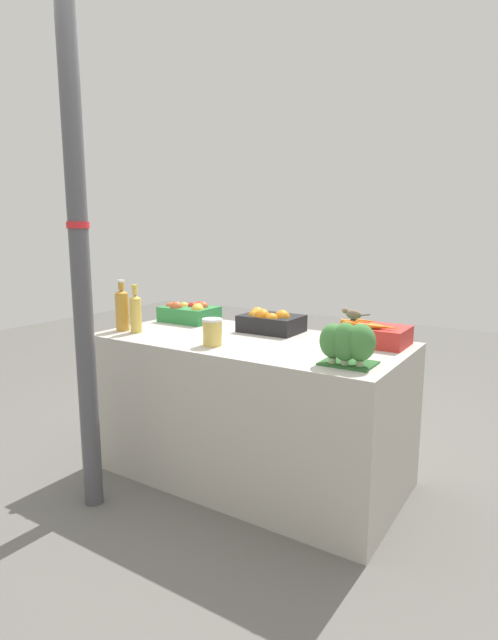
{
  "coord_description": "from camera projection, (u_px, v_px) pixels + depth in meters",
  "views": [
    {
      "loc": [
        1.38,
        -2.16,
        1.33
      ],
      "look_at": [
        0.0,
        0.0,
        0.87
      ],
      "focal_mm": 28.0,
      "sensor_mm": 36.0,
      "label": 1
    }
  ],
  "objects": [
    {
      "name": "sparrow_bird",
      "position": [
        353.0,
        314.0,
        2.09
      ],
      "size": [
        0.14,
        0.05,
        0.05
      ],
      "rotation": [
        0.0,
        0.0,
        2.95
      ],
      "color": "#4C3D2D",
      "rests_on": "broccoli_pile"
    },
    {
      "name": "broccoli_pile",
      "position": [
        347.0,
        343.0,
        2.07
      ],
      "size": [
        0.23,
        0.19,
        0.19
      ],
      "color": "#2D602D",
      "rests_on": "market_table"
    },
    {
      "name": "market_table",
      "position": [
        249.0,
        408.0,
        2.68
      ],
      "size": [
        1.62,
        0.79,
        0.77
      ],
      "primitive_type": "cube",
      "color": "#B7B2A8",
      "rests_on": "ground_plane"
    },
    {
      "name": "pickle_jar",
      "position": [
        212.0,
        332.0,
        2.45
      ],
      "size": [
        0.1,
        0.1,
        0.13
      ],
      "color": "#DBBC56",
      "rests_on": "market_table"
    },
    {
      "name": "carrot_crate",
      "position": [
        373.0,
        334.0,
        2.48
      ],
      "size": [
        0.33,
        0.24,
        0.13
      ],
      "color": "red",
      "rests_on": "market_table"
    },
    {
      "name": "juice_bottle_amber",
      "position": [
        122.0,
        309.0,
        2.81
      ],
      "size": [
        0.08,
        0.08,
        0.29
      ],
      "color": "gold",
      "rests_on": "market_table"
    },
    {
      "name": "juice_bottle_golden",
      "position": [
        136.0,
        312.0,
        2.76
      ],
      "size": [
        0.06,
        0.06,
        0.27
      ],
      "color": "gold",
      "rests_on": "market_table"
    },
    {
      "name": "orange_crate",
      "position": [
        269.0,
        321.0,
        2.79
      ],
      "size": [
        0.33,
        0.24,
        0.13
      ],
      "color": "black",
      "rests_on": "market_table"
    },
    {
      "name": "ground_plane",
      "position": [
        249.0,
        474.0,
        2.75
      ],
      "size": [
        10.0,
        10.0,
        0.0
      ],
      "primitive_type": "plane",
      "color": "#605E59"
    },
    {
      "name": "apple_crate",
      "position": [
        190.0,
        312.0,
        3.1
      ],
      "size": [
        0.33,
        0.24,
        0.13
      ],
      "color": "#2D8442",
      "rests_on": "market_table"
    },
    {
      "name": "support_pole",
      "position": [
        79.0,
        249.0,
        2.25
      ],
      "size": [
        0.1,
        0.1,
        2.49
      ],
      "color": "#4C4C51",
      "rests_on": "ground_plane"
    }
  ]
}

